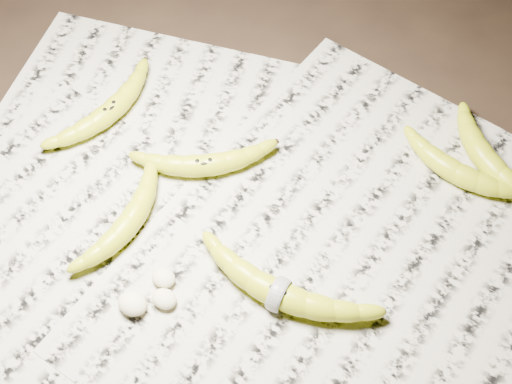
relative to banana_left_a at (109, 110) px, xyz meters
The scene contains 12 objects.
ground 0.29m from the banana_left_a, 13.40° to the right, with size 3.00×3.00×0.00m, color black.
newspaper_patch 0.27m from the banana_left_a, 16.48° to the right, with size 0.90×0.70×0.01m, color #B3AE99.
banana_left_a is the anchor object (origin of this frame).
banana_left_b 0.19m from the banana_left_a, 46.72° to the right, with size 0.17×0.05×0.03m, color #C3C819, non-canonical shape.
banana_center 0.17m from the banana_left_a, ahead, with size 0.18×0.05×0.03m, color #C3C819, non-canonical shape.
banana_taped 0.38m from the banana_left_a, 21.50° to the right, with size 0.22×0.06×0.04m, color #C3C819, non-canonical shape.
banana_upper_a 0.51m from the banana_left_a, 16.50° to the left, with size 0.17×0.05×0.03m, color #C3C819, non-canonical shape.
banana_upper_b 0.55m from the banana_left_a, 19.62° to the left, with size 0.17×0.06×0.03m, color #C3C819, non-canonical shape.
measuring_tape 0.38m from the banana_left_a, 21.50° to the right, with size 0.05×0.05×0.00m, color white.
flesh_chunk_a 0.31m from the banana_left_a, 49.57° to the right, with size 0.04×0.03×0.02m, color beige.
flesh_chunk_b 0.31m from the banana_left_a, 42.29° to the right, with size 0.03×0.03×0.02m, color beige.
flesh_chunk_c 0.28m from the banana_left_a, 41.02° to the right, with size 0.03×0.03×0.02m, color beige.
Camera 1 is at (0.23, -0.42, 0.83)m, focal length 50.00 mm.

